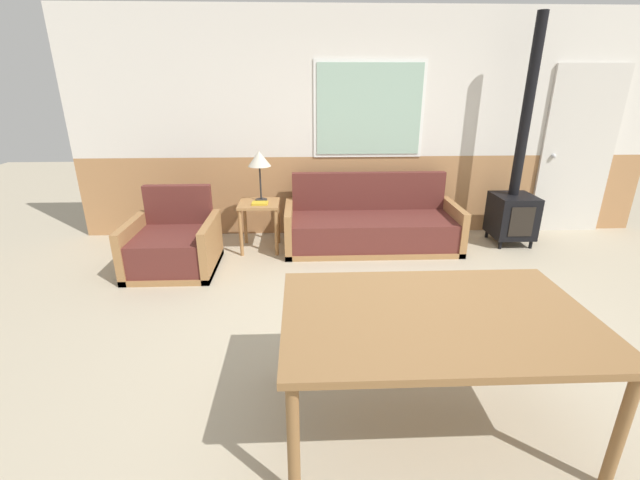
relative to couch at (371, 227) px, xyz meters
name	(u,v)px	position (x,y,z in m)	size (l,w,h in m)	color
ground_plane	(410,345)	(-0.01, -2.07, -0.25)	(16.00, 16.00, 0.00)	#B2A58C
wall_back	(367,127)	(-0.01, 0.56, 1.11)	(7.20, 0.09, 2.70)	#AD7A4C
couch	(371,227)	(0.00, 0.00, 0.00)	(2.04, 0.80, 0.84)	#9E7042
armchair	(174,247)	(-2.19, -0.54, 0.00)	(0.88, 0.84, 0.83)	#9E7042
side_table	(259,212)	(-1.32, -0.02, 0.21)	(0.46, 0.46, 0.57)	#9E7042
table_lamp	(259,160)	(-1.30, 0.06, 0.80)	(0.26, 0.26, 0.58)	#262628
book_stack	(260,203)	(-1.30, -0.09, 0.34)	(0.18, 0.13, 0.02)	gold
dining_table	(436,323)	(-0.10, -2.83, 0.42)	(1.66, 1.07, 0.73)	olive
wood_stove	(515,196)	(1.73, 0.07, 0.34)	(0.47, 0.50, 2.58)	black
entry_door	(577,152)	(2.67, 0.51, 0.79)	(0.93, 0.09, 2.08)	silver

